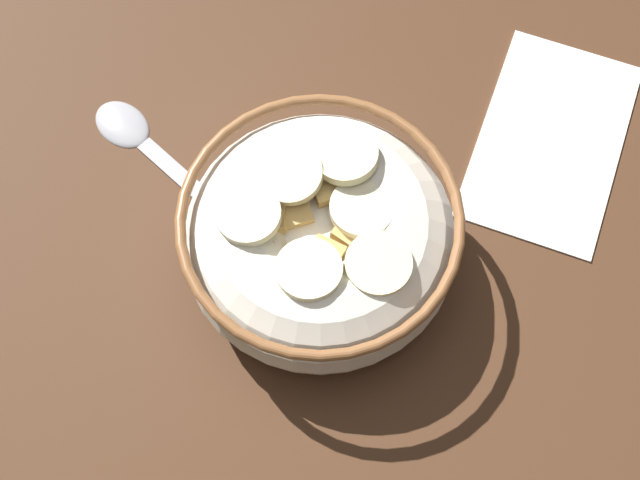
{
  "coord_description": "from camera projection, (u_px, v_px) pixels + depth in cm",
  "views": [
    {
      "loc": [
        18.19,
        3.53,
        47.41
      ],
      "look_at": [
        0.0,
        0.0,
        3.0
      ],
      "focal_mm": 48.83,
      "sensor_mm": 36.0,
      "label": 1
    }
  ],
  "objects": [
    {
      "name": "folded_napkin",
      "position": [
        551.0,
        139.0,
        0.54
      ],
      "size": [
        15.42,
        10.76,
        0.3
      ],
      "primitive_type": "cube",
      "rotation": [
        0.0,
        0.0,
        -0.17
      ],
      "color": "white",
      "rests_on": "ground_plane"
    },
    {
      "name": "spoon",
      "position": [
        143.0,
        142.0,
        0.54
      ],
      "size": [
        9.06,
        12.84,
        0.8
      ],
      "color": "#A5A5AD",
      "rests_on": "ground_plane"
    },
    {
      "name": "ground_plane",
      "position": [
        320.0,
        266.0,
        0.52
      ],
      "size": [
        107.01,
        107.01,
        2.0
      ],
      "primitive_type": "cube",
      "color": "#472B19"
    },
    {
      "name": "cereal_bowl",
      "position": [
        320.0,
        237.0,
        0.48
      ],
      "size": [
        15.29,
        15.29,
        6.82
      ],
      "color": "silver",
      "rests_on": "ground_plane"
    }
  ]
}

